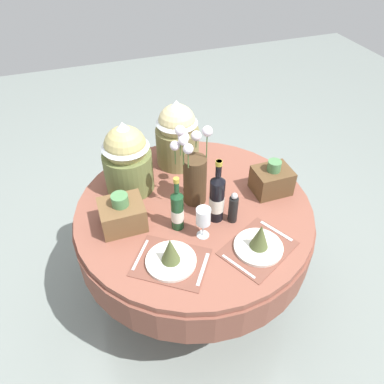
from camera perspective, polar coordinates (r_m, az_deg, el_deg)
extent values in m
plane|color=gray|center=(2.60, 0.24, -13.95)|extent=(8.00, 8.00, 0.00)
cylinder|color=brown|center=(2.06, 0.30, -2.66)|extent=(1.30, 1.30, 0.04)
cylinder|color=brown|center=(2.15, 0.29, -5.03)|extent=(1.32, 1.32, 0.21)
cylinder|color=black|center=(2.31, 0.27, -8.88)|extent=(0.12, 0.12, 0.65)
cylinder|color=black|center=(2.58, 0.24, -13.76)|extent=(0.59, 0.59, 0.03)
cube|color=brown|center=(1.79, -3.22, -10.66)|extent=(0.43, 0.41, 0.00)
cylinder|color=silver|center=(1.78, -3.23, -10.46)|extent=(0.24, 0.24, 0.02)
cone|color=#4C562D|center=(1.72, -3.33, -8.84)|extent=(0.09, 0.09, 0.14)
cube|color=silver|center=(1.83, -7.91, -9.46)|extent=(0.12, 0.16, 0.00)
cube|color=silver|center=(1.76, 1.68, -11.69)|extent=(0.12, 0.16, 0.00)
cube|color=brown|center=(1.87, 10.07, -8.47)|extent=(0.42, 0.39, 0.00)
cylinder|color=silver|center=(1.86, 10.10, -8.27)|extent=(0.24, 0.24, 0.02)
cone|color=#4C562D|center=(1.80, 10.39, -6.64)|extent=(0.09, 0.09, 0.14)
cube|color=silver|center=(1.78, 7.10, -11.21)|extent=(0.10, 0.17, 0.00)
cube|color=silver|center=(1.96, 12.75, -5.82)|extent=(0.10, 0.18, 0.00)
cylinder|color=#47331E|center=(2.00, 0.45, 1.82)|extent=(0.13, 0.13, 0.28)
sphere|color=silver|center=(1.88, -1.30, 8.31)|extent=(0.06, 0.06, 0.06)
cylinder|color=#4C7038|center=(1.91, -1.27, 6.71)|extent=(0.01, 0.01, 0.09)
sphere|color=silver|center=(1.82, -2.64, 7.08)|extent=(0.05, 0.05, 0.05)
cylinder|color=#4C7038|center=(1.85, -2.58, 5.49)|extent=(0.01, 0.01, 0.10)
sphere|color=silver|center=(1.79, -0.60, 6.62)|extent=(0.05, 0.05, 0.05)
cylinder|color=#4C7038|center=(1.82, -0.58, 4.95)|extent=(0.01, 0.01, 0.10)
sphere|color=silver|center=(1.84, 2.35, 9.27)|extent=(0.05, 0.05, 0.05)
cylinder|color=#4C7038|center=(1.88, 2.28, 7.04)|extent=(0.01, 0.01, 0.14)
sphere|color=silver|center=(1.96, 0.63, 8.56)|extent=(0.06, 0.06, 0.06)
cylinder|color=#4C7038|center=(1.98, 0.62, 7.48)|extent=(0.01, 0.01, 0.05)
sphere|color=silver|center=(1.86, -1.86, 9.39)|extent=(0.05, 0.05, 0.05)
cylinder|color=#4C7038|center=(1.90, -1.81, 7.26)|extent=(0.01, 0.01, 0.13)
sphere|color=silver|center=(1.79, -1.36, 7.88)|extent=(0.05, 0.05, 0.05)
cylinder|color=#4C7038|center=(1.84, -1.33, 5.83)|extent=(0.01, 0.01, 0.13)
cylinder|color=black|center=(1.90, 3.81, -1.29)|extent=(0.08, 0.08, 0.25)
cylinder|color=silver|center=(1.91, 3.78, -1.73)|extent=(0.08, 0.08, 0.09)
cone|color=black|center=(1.81, 4.01, 2.05)|extent=(0.08, 0.08, 0.03)
cylinder|color=black|center=(1.77, 4.10, 3.59)|extent=(0.03, 0.03, 0.09)
cylinder|color=#B29933|center=(1.75, 4.15, 4.42)|extent=(0.03, 0.03, 0.02)
cylinder|color=#194223|center=(1.87, -2.24, -3.08)|extent=(0.06, 0.06, 0.21)
cylinder|color=silver|center=(1.88, -2.23, -3.44)|extent=(0.07, 0.07, 0.07)
cone|color=#194223|center=(1.79, -2.34, -0.33)|extent=(0.06, 0.06, 0.03)
cylinder|color=#194223|center=(1.75, -2.39, 1.04)|extent=(0.02, 0.02, 0.08)
cylinder|color=#B29933|center=(1.73, -2.42, 1.79)|extent=(0.03, 0.03, 0.02)
cylinder|color=silver|center=(1.90, 1.66, -6.57)|extent=(0.06, 0.06, 0.00)
cylinder|color=silver|center=(1.86, 1.69, -5.64)|extent=(0.01, 0.01, 0.09)
cylinder|color=silver|center=(1.80, 1.74, -3.74)|extent=(0.07, 0.07, 0.09)
cylinder|color=black|center=(1.93, 6.29, -2.69)|extent=(0.05, 0.05, 0.15)
sphere|color=#B7B7BC|center=(1.87, 6.50, -0.61)|extent=(0.03, 0.03, 0.03)
cylinder|color=olive|center=(2.13, -9.64, 3.16)|extent=(0.27, 0.27, 0.23)
sphere|color=tan|center=(2.03, -10.15, 6.83)|extent=(0.23, 0.23, 0.23)
cone|color=silver|center=(1.99, -10.40, 8.61)|extent=(0.26, 0.26, 0.15)
cylinder|color=olive|center=(2.30, -2.22, 7.03)|extent=(0.26, 0.26, 0.24)
sphere|color=#C6B784|center=(2.21, -2.33, 10.53)|extent=(0.22, 0.22, 0.22)
cone|color=silver|center=(2.18, -2.38, 12.16)|extent=(0.25, 0.25, 0.14)
cube|color=brown|center=(1.93, -10.60, -3.45)|extent=(0.22, 0.19, 0.14)
cylinder|color=#4C7F4C|center=(1.86, -10.97, -1.23)|extent=(0.08, 0.08, 0.06)
cube|color=brown|center=(2.15, 12.08, 1.72)|extent=(0.21, 0.17, 0.15)
cylinder|color=#4C7F4C|center=(2.08, 12.47, 3.92)|extent=(0.07, 0.07, 0.06)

